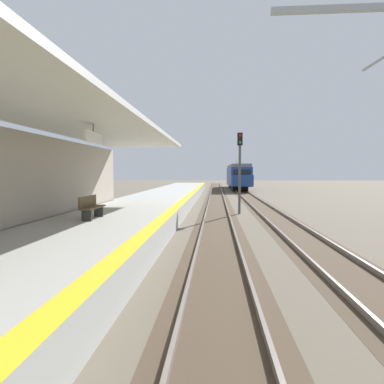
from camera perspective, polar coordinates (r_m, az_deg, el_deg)
The scene contains 6 objects.
station_platform at distance 15.73m, azimuth -11.71°, elevation -4.73°, with size 5.00×80.00×0.91m.
track_pair_nearest_platform at distance 19.15m, azimuth 4.50°, elevation -4.42°, with size 2.34×120.00×0.16m.
track_pair_middle at distance 19.47m, azimuth 14.59°, elevation -4.39°, with size 2.34×120.00×0.16m.
approaching_train at distance 52.46m, azimuth 8.08°, elevation 2.91°, with size 2.93×19.60×4.76m.
rail_signal_post at distance 20.93m, azimuth 8.44°, elevation 4.86°, with size 0.32×0.34×5.20m.
platform_bench at distance 12.93m, azimuth -17.42°, elevation -2.46°, with size 0.45×1.60×0.88m.
Camera 1 is at (1.81, 1.03, 2.68)m, focal length 30.16 mm.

